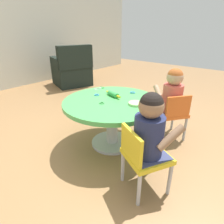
{
  "coord_description": "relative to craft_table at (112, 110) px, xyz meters",
  "views": [
    {
      "loc": [
        -1.35,
        -1.13,
        1.17
      ],
      "look_at": [
        0.0,
        0.0,
        0.38
      ],
      "focal_mm": 30.31,
      "sensor_mm": 36.0,
      "label": 1
    }
  ],
  "objects": [
    {
      "name": "rolling_pin",
      "position": [
        0.1,
        0.07,
        0.13
      ],
      "size": [
        0.08,
        0.23,
        0.05
      ],
      "color": "green",
      "rests_on": "craft_table"
    },
    {
      "name": "cookie_cutter_0",
      "position": [
        0.29,
        -0.25,
        0.11
      ],
      "size": [
        0.05,
        0.05,
        0.01
      ],
      "primitive_type": "torus",
      "color": "orange",
      "rests_on": "craft_table"
    },
    {
      "name": "child_chair_right",
      "position": [
        0.52,
        -0.42,
        -0.09
      ],
      "size": [
        0.42,
        0.42,
        0.54
      ],
      "color": "#B7B7BC",
      "rests_on": "ground"
    },
    {
      "name": "cookie_cutter_2",
      "position": [
        0.33,
        -0.02,
        0.11
      ],
      "size": [
        0.06,
        0.06,
        0.01
      ],
      "primitive_type": "torus",
      "color": "#3F99D8",
      "rests_on": "craft_table"
    },
    {
      "name": "craft_scissors",
      "position": [
        0.23,
        0.37,
        0.11
      ],
      "size": [
        0.14,
        0.08,
        0.01
      ],
      "color": "silver",
      "rests_on": "craft_table"
    },
    {
      "name": "craft_table",
      "position": [
        0.0,
        0.0,
        0.0
      ],
      "size": [
        0.98,
        0.98,
        0.5
      ],
      "color": "silver",
      "rests_on": "ground"
    },
    {
      "name": "seated_child_left",
      "position": [
        -0.3,
        -0.6,
        0.14
      ],
      "size": [
        0.43,
        0.4,
        0.51
      ],
      "color": "#3F4772",
      "rests_on": "ground"
    },
    {
      "name": "cookie_cutter_3",
      "position": [
        0.02,
        0.23,
        0.11
      ],
      "size": [
        0.05,
        0.05,
        0.01
      ],
      "primitive_type": "torus",
      "color": "#3F99D8",
      "rests_on": "craft_table"
    },
    {
      "name": "playdough_blob_0",
      "position": [
        0.06,
        -0.24,
        0.12
      ],
      "size": [
        0.14,
        0.14,
        0.02
      ],
      "primitive_type": "cylinder",
      "color": "#B2E58C",
      "rests_on": "craft_table"
    },
    {
      "name": "ground_plane",
      "position": [
        0.0,
        0.0,
        -0.4
      ],
      "size": [
        10.0,
        10.0,
        0.0
      ],
      "primitive_type": "plane",
      "color": "#9E7247"
    },
    {
      "name": "seated_child_right",
      "position": [
        0.54,
        -0.39,
        0.14
      ],
      "size": [
        0.42,
        0.44,
        0.51
      ],
      "color": "#3F4772",
      "rests_on": "ground"
    },
    {
      "name": "cookie_cutter_1",
      "position": [
        -0.12,
        0.02,
        0.11
      ],
      "size": [
        0.05,
        0.05,
        0.01
      ],
      "primitive_type": "torus",
      "color": "#4CB259",
      "rests_on": "craft_table"
    },
    {
      "name": "child_chair_left",
      "position": [
        -0.34,
        -0.58,
        -0.09
      ],
      "size": [
        0.4,
        0.4,
        0.54
      ],
      "color": "#B7B7BC",
      "rests_on": "ground"
    },
    {
      "name": "armchair_dark",
      "position": [
        1.23,
        2.15,
        -0.09
      ],
      "size": [
        0.9,
        0.91,
        0.85
      ],
      "color": "black",
      "rests_on": "ground"
    }
  ]
}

